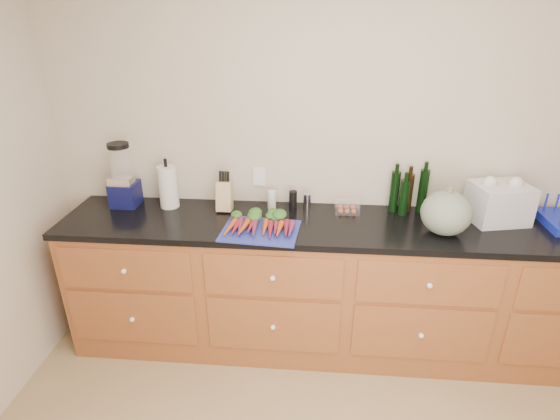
# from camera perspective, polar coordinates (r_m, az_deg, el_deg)

# --- Properties ---
(wall_back) EXTENTS (4.10, 0.05, 2.60)m
(wall_back) POSITION_cam_1_polar(r_m,az_deg,el_deg) (2.92, 9.11, 7.45)
(wall_back) COLOR beige
(wall_back) RESTS_ON ground
(cabinets) EXTENTS (3.60, 0.64, 0.90)m
(cabinets) POSITION_cam_1_polar(r_m,az_deg,el_deg) (3.00, 8.42, -10.18)
(cabinets) COLOR brown
(cabinets) RESTS_ON ground
(countertop) EXTENTS (3.64, 0.62, 0.04)m
(countertop) POSITION_cam_1_polar(r_m,az_deg,el_deg) (2.76, 9.00, -2.10)
(countertop) COLOR black
(countertop) RESTS_ON cabinets
(cutting_board) EXTENTS (0.48, 0.38, 0.01)m
(cutting_board) POSITION_cam_1_polar(r_m,az_deg,el_deg) (2.62, -2.57, -2.73)
(cutting_board) COLOR navy
(cutting_board) RESTS_ON countertop
(carrots) EXTENTS (0.40, 0.29, 0.06)m
(carrots) POSITION_cam_1_polar(r_m,az_deg,el_deg) (2.64, -2.47, -1.78)
(carrots) COLOR #C34417
(carrots) RESTS_ON cutting_board
(squash) EXTENTS (0.29, 0.29, 0.26)m
(squash) POSITION_cam_1_polar(r_m,az_deg,el_deg) (2.72, 20.88, -0.37)
(squash) COLOR #5A6B5A
(squash) RESTS_ON countertop
(blender_appliance) EXTENTS (0.17, 0.17, 0.43)m
(blender_appliance) POSITION_cam_1_polar(r_m,az_deg,el_deg) (3.09, -19.83, 3.85)
(blender_appliance) COLOR #0E1041
(blender_appliance) RESTS_ON countertop
(paper_towel) EXTENTS (0.13, 0.13, 0.28)m
(paper_towel) POSITION_cam_1_polar(r_m,az_deg,el_deg) (2.99, -14.41, 2.94)
(paper_towel) COLOR silver
(paper_towel) RESTS_ON countertop
(knife_block) EXTENTS (0.10, 0.10, 0.19)m
(knife_block) POSITION_cam_1_polar(r_m,az_deg,el_deg) (2.89, -7.25, 1.83)
(knife_block) COLOR tan
(knife_block) RESTS_ON countertop
(grinder_salt) EXTENTS (0.06, 0.06, 0.13)m
(grinder_salt) POSITION_cam_1_polar(r_m,az_deg,el_deg) (2.89, -1.08, 1.33)
(grinder_salt) COLOR silver
(grinder_salt) RESTS_ON countertop
(grinder_pepper) EXTENTS (0.05, 0.05, 0.13)m
(grinder_pepper) POSITION_cam_1_polar(r_m,az_deg,el_deg) (2.88, 1.71, 1.26)
(grinder_pepper) COLOR black
(grinder_pepper) RESTS_ON countertop
(canister_chrome) EXTENTS (0.05, 0.05, 0.11)m
(canister_chrome) POSITION_cam_1_polar(r_m,az_deg,el_deg) (2.88, 3.56, 1.05)
(canister_chrome) COLOR silver
(canister_chrome) RESTS_ON countertop
(tomato_box) EXTENTS (0.16, 0.13, 0.07)m
(tomato_box) POSITION_cam_1_polar(r_m,az_deg,el_deg) (2.89, 8.76, 0.42)
(tomato_box) COLOR white
(tomato_box) RESTS_ON countertop
(bottles) EXTENTS (0.24, 0.12, 0.29)m
(bottles) POSITION_cam_1_polar(r_m,az_deg,el_deg) (2.95, 16.33, 2.14)
(bottles) COLOR black
(bottles) RESTS_ON countertop
(grocery_bag) EXTENTS (0.38, 0.33, 0.24)m
(grocery_bag) POSITION_cam_1_polar(r_m,az_deg,el_deg) (3.03, 26.65, 0.84)
(grocery_bag) COLOR silver
(grocery_bag) RESTS_ON countertop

